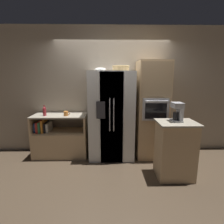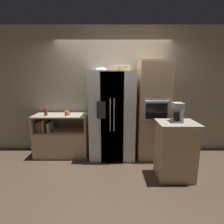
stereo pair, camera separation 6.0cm
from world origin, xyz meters
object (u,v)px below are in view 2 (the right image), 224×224
at_px(wall_oven, 152,110).
at_px(wicker_basket, 121,68).
at_px(mug, 66,113).
at_px(coffee_maker, 178,111).
at_px(bottle_tall, 45,111).
at_px(fruit_bowl, 100,69).
at_px(refrigerator, 111,115).

distance_m(wall_oven, wicker_basket, 1.10).
height_order(mug, coffee_maker, coffee_maker).
bearing_deg(bottle_tall, mug, -2.44).
height_order(fruit_bowl, mug, fruit_bowl).
bearing_deg(refrigerator, wicker_basket, -16.71).
bearing_deg(fruit_bowl, mug, -177.51).
relative_size(wicker_basket, bottle_tall, 1.55).
distance_m(wall_oven, fruit_bowl, 1.37).
bearing_deg(coffee_maker, bottle_tall, 162.71).
relative_size(bottle_tall, mug, 1.76).
relative_size(wall_oven, fruit_bowl, 9.11).
distance_m(mug, coffee_maker, 2.18).
xyz_separation_m(wicker_basket, bottle_tall, (-1.58, 0.04, -0.87)).
height_order(wicker_basket, mug, wicker_basket).
bearing_deg(wall_oven, mug, -177.87).
xyz_separation_m(bottle_tall, coffee_maker, (2.49, -0.77, 0.14)).
xyz_separation_m(refrigerator, bottle_tall, (-1.39, -0.02, 0.11)).
bearing_deg(coffee_maker, wall_oven, 106.19).
bearing_deg(wicker_basket, refrigerator, 163.29).
bearing_deg(bottle_tall, refrigerator, 0.66).
xyz_separation_m(wall_oven, fruit_bowl, (-1.07, -0.04, 0.84)).
distance_m(fruit_bowl, mug, 1.15).
bearing_deg(refrigerator, wall_oven, 2.12).
relative_size(wall_oven, wicker_basket, 5.90).
bearing_deg(wicker_basket, fruit_bowl, 172.70).
distance_m(bottle_tall, coffee_maker, 2.61).
relative_size(wall_oven, mug, 16.06).
height_order(refrigerator, wicker_basket, wicker_basket).
distance_m(refrigerator, bottle_tall, 1.40).
bearing_deg(fruit_bowl, refrigerator, 0.99).
height_order(refrigerator, mug, refrigerator).
height_order(bottle_tall, coffee_maker, coffee_maker).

